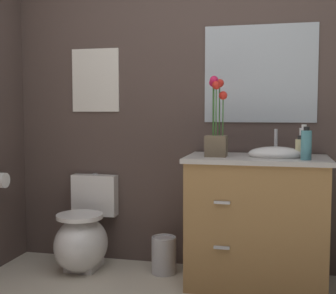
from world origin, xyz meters
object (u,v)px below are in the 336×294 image
at_px(vanity_cabinet, 256,219).
at_px(wall_poster, 95,80).
at_px(flower_vase, 217,131).
at_px(trash_bin, 164,255).
at_px(hand_wash_bottle, 300,148).
at_px(toilet, 84,237).
at_px(wall_mirror, 260,74).
at_px(soap_bottle, 304,142).
at_px(lotion_bottle, 306,145).

distance_m(vanity_cabinet, wall_poster, 1.63).
distance_m(flower_vase, trash_bin, 1.00).
bearing_deg(hand_wash_bottle, toilet, 178.50).
bearing_deg(vanity_cabinet, wall_mirror, 90.52).
relative_size(toilet, soap_bottle, 3.22).
bearing_deg(soap_bottle, trash_bin, -178.31).
bearing_deg(flower_vase, trash_bin, 162.28).
bearing_deg(vanity_cabinet, hand_wash_bottle, -2.92).
relative_size(trash_bin, wall_mirror, 0.34).
distance_m(wall_poster, wall_mirror, 1.27).
bearing_deg(vanity_cabinet, toilet, 178.81).
height_order(soap_bottle, lotion_bottle, soap_bottle).
relative_size(lotion_bottle, trash_bin, 0.76).
xyz_separation_m(vanity_cabinet, trash_bin, (-0.66, 0.07, -0.31)).
bearing_deg(soap_bottle, toilet, -177.29).
distance_m(toilet, wall_poster, 1.21).
relative_size(soap_bottle, hand_wash_bottle, 1.47).
distance_m(flower_vase, hand_wash_bottle, 0.55).
bearing_deg(lotion_bottle, trash_bin, 167.42).
bearing_deg(trash_bin, wall_mirror, 18.55).
height_order(flower_vase, trash_bin, flower_vase).
distance_m(hand_wash_bottle, wall_poster, 1.64).
xyz_separation_m(hand_wash_bottle, wall_poster, (-1.54, 0.31, 0.48)).
distance_m(vanity_cabinet, lotion_bottle, 0.62).
height_order(vanity_cabinet, trash_bin, vanity_cabinet).
xyz_separation_m(hand_wash_bottle, trash_bin, (-0.93, 0.09, -0.81)).
relative_size(lotion_bottle, hand_wash_bottle, 1.43).
height_order(hand_wash_bottle, wall_mirror, wall_mirror).
bearing_deg(soap_bottle, wall_poster, 172.99).
bearing_deg(flower_vase, wall_poster, 160.85).
bearing_deg(flower_vase, lotion_bottle, -8.89).
height_order(toilet, trash_bin, toilet).
height_order(toilet, soap_bottle, soap_bottle).
xyz_separation_m(soap_bottle, lotion_bottle, (0.00, -0.24, -0.00)).
bearing_deg(soap_bottle, hand_wash_bottle, -104.99).
height_order(toilet, lotion_bottle, lotion_bottle).
height_order(wall_poster, wall_mirror, wall_mirror).
height_order(vanity_cabinet, hand_wash_bottle, vanity_cabinet).
distance_m(trash_bin, wall_mirror, 1.49).
height_order(hand_wash_bottle, wall_poster, wall_poster).
xyz_separation_m(toilet, wall_poster, (0.00, 0.27, 1.18)).
xyz_separation_m(soap_bottle, trash_bin, (-0.96, -0.03, -0.84)).
bearing_deg(wall_mirror, vanity_cabinet, -89.48).
bearing_deg(wall_mirror, trash_bin, -161.45).
distance_m(flower_vase, wall_poster, 1.12).
relative_size(soap_bottle, wall_mirror, 0.27).
xyz_separation_m(flower_vase, wall_mirror, (0.27, 0.35, 0.40)).
bearing_deg(flower_vase, soap_bottle, 15.17).
bearing_deg(wall_poster, soap_bottle, -7.01).
height_order(vanity_cabinet, flower_vase, flower_vase).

